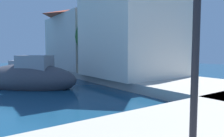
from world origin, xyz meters
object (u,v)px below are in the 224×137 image
object	(u,v)px
moored_boat_2	(16,70)
waterfront_building_annex	(85,38)
waterfront_building_main	(136,17)
moored_boat_3	(29,78)
quayside_tree	(95,37)

from	to	relation	value
moored_boat_2	waterfront_building_annex	world-z (taller)	waterfront_building_annex
waterfront_building_main	waterfront_building_annex	size ratio (longest dim) A/B	0.96
moored_boat_3	waterfront_building_main	distance (m)	8.60
waterfront_building_annex	quayside_tree	size ratio (longest dim) A/B	1.89
moored_boat_2	moored_boat_3	xyz separation A→B (m)	(-0.79, -9.13, 0.20)
moored_boat_3	moored_boat_2	bearing A→B (deg)	-51.34
moored_boat_3	waterfront_building_main	xyz separation A→B (m)	(7.36, -1.58, 4.16)
quayside_tree	moored_boat_3	bearing A→B (deg)	-160.09
moored_boat_3	quayside_tree	distance (m)	6.91
waterfront_building_annex	quayside_tree	bearing A→B (deg)	-107.59
moored_boat_2	quayside_tree	bearing A→B (deg)	89.34
moored_boat_3	waterfront_building_annex	world-z (taller)	waterfront_building_annex
moored_boat_3	waterfront_building_main	world-z (taller)	waterfront_building_main
quayside_tree	waterfront_building_main	bearing A→B (deg)	-68.72
moored_boat_3	quayside_tree	world-z (taller)	quayside_tree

